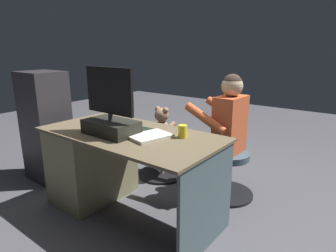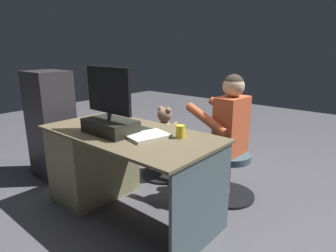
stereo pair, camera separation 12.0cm
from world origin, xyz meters
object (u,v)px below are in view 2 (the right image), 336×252
Objects in this scene: keyboard at (129,127)px; tv_remote at (106,125)px; computer_mouse at (107,120)px; office_chair_teddy at (165,154)px; person at (223,127)px; visitor_chair at (228,173)px; cup at (180,132)px; desk at (101,159)px; teddy_bear at (165,124)px; monitor at (110,117)px.

keyboard reaches higher than tv_remote.
computer_mouse reaches higher than keyboard.
person is at bearing -177.81° from office_chair_teddy.
office_chair_teddy is at bearing -73.95° from keyboard.
cup is at bearing 82.78° from visitor_chair.
desk is at bearing 44.12° from person.
computer_mouse is at bearing 39.11° from visitor_chair.
teddy_bear is (0.19, -0.68, -0.14)m from keyboard.
office_chair_teddy is (0.19, -0.67, -0.49)m from keyboard.
computer_mouse is at bearing -105.57° from desk.
desk is at bearing 41.45° from visitor_chair.
keyboard reaches higher than desk.
person is at bearing -125.11° from keyboard.
keyboard is at bearing 50.74° from visitor_chair.
monitor is at bearing 90.81° from keyboard.
teddy_bear is (-0.10, -0.69, -0.15)m from computer_mouse.
visitor_chair is (-0.89, -0.78, -0.14)m from desk.
teddy_bear is (0.20, -0.88, -0.27)m from monitor.
teddy_bear is (0.69, -0.62, -0.18)m from cup.
teddy_bear reaches higher than keyboard.
office_chair_teddy is 0.35m from teddy_bear.
tv_remote reaches higher than visitor_chair.
cup is 0.18× the size of office_chair_teddy.
monitor is 3.42× the size of tv_remote.
person is (-0.78, -0.70, -0.07)m from computer_mouse.
cup reaches higher than teddy_bear.
tv_remote is at bearing 24.46° from keyboard.
visitor_chair is at bearing -97.22° from cup.
tv_remote is at bearing -27.80° from monitor.
monitor is at bearing 146.55° from computer_mouse.
computer_mouse is 0.13m from tv_remote.
tv_remote is at bearing 45.75° from visitor_chair.
teddy_bear is at bearing -77.42° from monitor.
monitor is at bearing 102.58° from teddy_bear.
teddy_bear reaches higher than visitor_chair.
tv_remote is 0.91m from office_chair_teddy.
person is (-0.69, -0.03, 0.43)m from office_chair_teddy.
desk is 1.16m from person.
office_chair_teddy is at bearing 2.19° from visitor_chair.
office_chair_teddy is (0.20, -0.87, -0.61)m from monitor.
computer_mouse is 1.05m from person.
cup is (-0.78, -0.07, 0.03)m from computer_mouse.
monitor reaches higher than keyboard.
keyboard is at bearing 7.63° from cup.
keyboard is 0.86m from person.
tv_remote is 0.13× the size of person.
cup reaches higher than office_chair_teddy.
desk is 9.91× the size of tv_remote.
monitor is at bearing 28.08° from cup.
cup is at bearing 90.18° from person.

